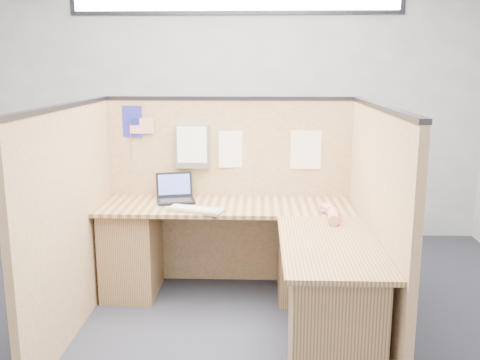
{
  "coord_description": "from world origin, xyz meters",
  "views": [
    {
      "loc": [
        0.25,
        -3.25,
        1.76
      ],
      "look_at": [
        0.11,
        0.5,
        0.96
      ],
      "focal_mm": 40.0,
      "sensor_mm": 36.0,
      "label": 1
    }
  ],
  "objects_px": {
    "l_desk": "(250,266)",
    "laptop": "(177,194)",
    "keyboard": "(195,210)",
    "mouse": "(327,210)"
  },
  "relations": [
    {
      "from": "mouse",
      "to": "keyboard",
      "type": "bearing_deg",
      "value": 180.0
    },
    {
      "from": "l_desk",
      "to": "laptop",
      "type": "relative_size",
      "value": 5.79
    },
    {
      "from": "laptop",
      "to": "keyboard",
      "type": "relative_size",
      "value": 0.77
    },
    {
      "from": "laptop",
      "to": "keyboard",
      "type": "xyz_separation_m",
      "value": [
        0.18,
        -0.33,
        -0.04
      ]
    },
    {
      "from": "laptop",
      "to": "keyboard",
      "type": "bearing_deg",
      "value": -75.21
    },
    {
      "from": "laptop",
      "to": "keyboard",
      "type": "height_order",
      "value": "laptop"
    },
    {
      "from": "l_desk",
      "to": "laptop",
      "type": "bearing_deg",
      "value": 138.58
    },
    {
      "from": "mouse",
      "to": "l_desk",
      "type": "bearing_deg",
      "value": -161.04
    },
    {
      "from": "l_desk",
      "to": "keyboard",
      "type": "relative_size",
      "value": 4.44
    },
    {
      "from": "keyboard",
      "to": "l_desk",
      "type": "bearing_deg",
      "value": -6.53
    }
  ]
}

